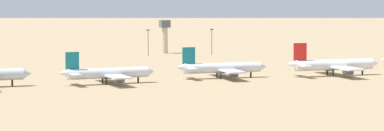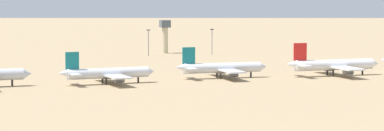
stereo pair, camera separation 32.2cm
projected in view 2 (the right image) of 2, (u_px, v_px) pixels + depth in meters
The scene contains 7 objects.
ground at pixel (218, 79), 366.12m from camera, with size 4000.00×4000.00×0.00m, color #9E8460.
parked_jet_teal_2 at pixel (107, 73), 345.62m from camera, with size 38.09×32.13×12.58m.
parked_jet_teal_3 at pixel (221, 68), 366.75m from camera, with size 38.54×32.29×12.75m.
parked_jet_red_4 at pixel (333, 65), 375.95m from camera, with size 41.86×35.00×13.87m.
control_tower at pixel (165, 33), 497.28m from camera, with size 5.20×5.20×18.01m.
light_pole_west at pixel (212, 40), 487.28m from camera, with size 1.80×0.50×13.74m.
light_pole_mid at pixel (148, 40), 479.99m from camera, with size 1.80×0.50×13.76m.
Camera 2 is at (-123.68, -342.68, 38.05)m, focal length 85.83 mm.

